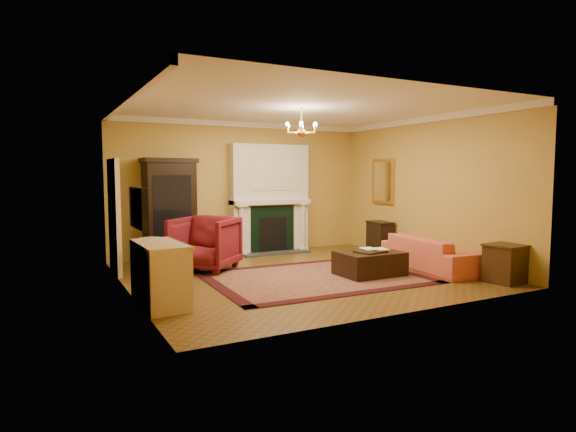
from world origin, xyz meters
TOP-DOWN VIEW (x-y plane):
  - floor at (0.00, 0.00)m, footprint 6.00×5.50m
  - ceiling at (0.00, 0.00)m, footprint 6.00×5.50m
  - wall_back at (0.00, 2.76)m, footprint 6.00×0.02m
  - wall_front at (0.00, -2.76)m, footprint 6.00×0.02m
  - wall_left at (-3.01, 0.00)m, footprint 0.02×5.50m
  - wall_right at (3.01, 0.00)m, footprint 0.02×5.50m
  - fireplace at (0.60, 2.57)m, footprint 1.90×0.70m
  - crown_molding at (0.00, 0.96)m, footprint 6.00×5.50m
  - doorway at (-2.95, 1.70)m, footprint 0.08×1.05m
  - tv_panel at (-2.95, -0.60)m, footprint 0.09×0.95m
  - gilt_mirror at (2.97, 1.40)m, footprint 0.06×0.76m
  - chandelier at (-0.00, 0.00)m, footprint 0.63×0.55m
  - oriental_rug at (0.08, -0.34)m, footprint 3.74×2.85m
  - china_cabinet at (-1.75, 2.49)m, footprint 1.06×0.55m
  - wingback_armchair at (-1.41, 1.22)m, footprint 1.49×1.49m
  - pedestal_table at (-2.48, 0.96)m, footprint 0.40×0.40m
  - commode at (-2.73, -0.88)m, footprint 0.60×1.20m
  - coral_sofa at (2.44, -0.74)m, footprint 0.86×2.23m
  - end_table at (2.72, -2.15)m, footprint 0.58×0.58m
  - console_table at (2.78, 1.25)m, footprint 0.43×0.67m
  - leather_ottoman at (1.06, -0.63)m, footprint 1.12×0.82m
  - ottoman_tray at (1.03, -0.69)m, footprint 0.58×0.50m
  - book_a at (0.93, -0.62)m, footprint 0.24×0.05m
  - book_b at (1.12, -0.70)m, footprint 0.22×0.07m
  - topiary_left at (0.02, 2.53)m, footprint 0.15×0.15m
  - topiary_right at (1.38, 2.53)m, footprint 0.16×0.16m

SIDE VIEW (x-z plane):
  - floor at x=0.00m, z-range -0.02..0.00m
  - oriental_rug at x=0.08m, z-range 0.00..0.01m
  - leather_ottoman at x=1.06m, z-range 0.02..0.43m
  - end_table at x=2.72m, z-range 0.00..0.62m
  - console_table at x=2.78m, z-range 0.00..0.70m
  - pedestal_table at x=-2.48m, z-range 0.06..0.77m
  - coral_sofa at x=2.44m, z-range 0.00..0.85m
  - commode at x=-2.73m, z-range 0.00..0.88m
  - ottoman_tray at x=1.03m, z-range 0.43..0.47m
  - wingback_armchair at x=-1.41m, z-range 0.00..1.12m
  - book_b at x=1.12m, z-range 0.47..0.77m
  - book_a at x=0.93m, z-range 0.47..0.79m
  - china_cabinet at x=-1.75m, z-range 0.00..2.06m
  - doorway at x=-2.95m, z-range 0.00..2.10m
  - fireplace at x=0.60m, z-range -0.06..2.44m
  - tv_panel at x=-2.95m, z-range 1.06..1.64m
  - topiary_left at x=0.02m, z-range 1.25..1.66m
  - topiary_right at x=1.38m, z-range 1.25..1.69m
  - wall_back at x=0.00m, z-range 0.00..3.00m
  - wall_front at x=0.00m, z-range 0.00..3.00m
  - wall_left at x=-3.01m, z-range 0.00..3.00m
  - wall_right at x=3.01m, z-range 0.00..3.00m
  - gilt_mirror at x=2.97m, z-range 1.12..2.17m
  - chandelier at x=0.00m, z-range 2.34..2.87m
  - crown_molding at x=0.00m, z-range 2.88..3.00m
  - ceiling at x=0.00m, z-range 3.00..3.02m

